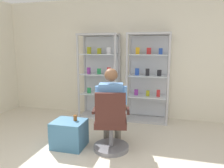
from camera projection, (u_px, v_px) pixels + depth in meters
back_wall at (125, 58)px, 4.84m from camera, size 6.00×0.10×2.70m
display_cabinet_left at (100, 75)px, 4.82m from camera, size 0.90×0.45×1.90m
display_cabinet_right at (148, 77)px, 4.55m from camera, size 0.90×0.45×1.90m
office_chair at (111, 127)px, 3.21m from camera, size 0.61×0.57×0.96m
seated_shopkeeper at (111, 104)px, 3.32m from camera, size 0.54×0.61×1.29m
storage_crate at (69, 134)px, 3.38m from camera, size 0.51×0.42×0.44m
tea_glass at (75, 118)px, 3.36m from camera, size 0.06×0.06×0.09m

